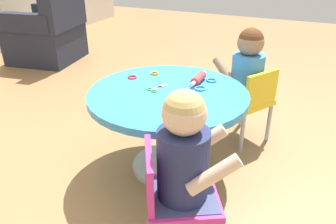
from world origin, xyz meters
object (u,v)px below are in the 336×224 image
at_px(child_chair_right, 248,101).
at_px(craft_scissors, 156,89).
at_px(seated_child_right, 247,67).
at_px(rolling_pin, 199,78).
at_px(armchair_dark, 49,35).
at_px(child_chair_left, 174,197).
at_px(seated_child_left, 185,151).
at_px(craft_table, 168,111).

bearing_deg(child_chair_right, craft_scissors, 139.93).
relative_size(seated_child_right, rolling_pin, 2.22).
height_order(child_chair_right, armchair_dark, armchair_dark).
distance_m(child_chair_left, craft_scissors, 0.71).
distance_m(seated_child_right, armchair_dark, 2.62).
height_order(seated_child_right, armchair_dark, armchair_dark).
bearing_deg(seated_child_left, craft_scissors, 35.85).
bearing_deg(child_chair_left, craft_table, 26.61).
bearing_deg(child_chair_right, craft_table, 145.53).
bearing_deg(seated_child_right, seated_child_left, 179.68).
bearing_deg(craft_table, child_chair_left, -153.39).
relative_size(craft_table, rolling_pin, 3.94).
distance_m(seated_child_left, armchair_dark, 3.14).
relative_size(seated_child_right, craft_scissors, 3.58).
distance_m(craft_table, rolling_pin, 0.27).
bearing_deg(child_chair_right, child_chair_left, 176.07).
xyz_separation_m(craft_table, seated_child_right, (0.54, -0.32, 0.14)).
distance_m(rolling_pin, craft_scissors, 0.27).
height_order(seated_child_right, craft_scissors, seated_child_right).
distance_m(seated_child_right, rolling_pin, 0.40).
relative_size(child_chair_left, craft_scissors, 3.76).
xyz_separation_m(craft_table, seated_child_left, (-0.55, -0.32, 0.14)).
relative_size(child_chair_left, seated_child_right, 1.05).
bearing_deg(child_chair_left, armchair_dark, 51.21).
xyz_separation_m(child_chair_left, craft_scissors, (0.57, 0.36, 0.21)).
bearing_deg(craft_scissors, armchair_dark, 56.20).
distance_m(craft_table, seated_child_left, 0.65).
bearing_deg(child_chair_right, rolling_pin, 141.82).
xyz_separation_m(child_chair_right, armchair_dark, (0.87, 2.51, 0.00)).
bearing_deg(rolling_pin, seated_child_left, -164.28).
xyz_separation_m(child_chair_left, child_chair_right, (1.09, -0.07, 0.00)).
bearing_deg(seated_child_right, craft_scissors, 143.28).
bearing_deg(child_chair_left, rolling_pin, 12.91).
xyz_separation_m(craft_table, rolling_pin, (0.20, -0.11, 0.14)).
bearing_deg(seated_child_left, child_chair_right, -2.15).
height_order(child_chair_right, craft_scissors, child_chair_right).
height_order(armchair_dark, rolling_pin, armchair_dark).
xyz_separation_m(craft_table, armchair_dark, (1.39, 2.15, -0.08)).
bearing_deg(rolling_pin, seated_child_right, -32.55).
distance_m(child_chair_right, armchair_dark, 2.65).
height_order(seated_child_left, craft_scissors, seated_child_left).
bearing_deg(craft_table, child_chair_right, -34.47).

